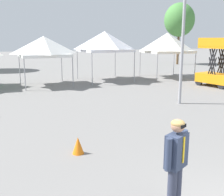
{
  "coord_description": "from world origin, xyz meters",
  "views": [
    {
      "loc": [
        -3.33,
        -2.29,
        3.08
      ],
      "look_at": [
        -0.37,
        5.38,
        1.3
      ],
      "focal_mm": 43.89,
      "sensor_mm": 36.0,
      "label": 1
    }
  ],
  "objects_px": {
    "canopy_tent_behind_right": "(167,43)",
    "scissor_lift": "(216,71)",
    "canopy_tent_far_left": "(44,46)",
    "traffic_cone_lot_center": "(78,145)",
    "person_foreground": "(176,161)",
    "tree_behind_tents_left": "(179,20)",
    "canopy_tent_behind_center": "(105,41)"
  },
  "relations": [
    {
      "from": "scissor_lift",
      "to": "traffic_cone_lot_center",
      "type": "distance_m",
      "value": 13.42
    },
    {
      "from": "canopy_tent_behind_right",
      "to": "traffic_cone_lot_center",
      "type": "relative_size",
      "value": 7.64
    },
    {
      "from": "canopy_tent_far_left",
      "to": "canopy_tent_behind_right",
      "type": "xyz_separation_m",
      "value": [
        9.68,
        0.45,
        0.18
      ]
    },
    {
      "from": "canopy_tent_behind_right",
      "to": "scissor_lift",
      "type": "relative_size",
      "value": 1.15
    },
    {
      "from": "traffic_cone_lot_center",
      "to": "scissor_lift",
      "type": "bearing_deg",
      "value": 33.36
    },
    {
      "from": "scissor_lift",
      "to": "canopy_tent_behind_right",
      "type": "bearing_deg",
      "value": 99.02
    },
    {
      "from": "canopy_tent_far_left",
      "to": "canopy_tent_behind_center",
      "type": "xyz_separation_m",
      "value": [
        4.48,
        0.69,
        0.3
      ]
    },
    {
      "from": "tree_behind_tents_left",
      "to": "traffic_cone_lot_center",
      "type": "distance_m",
      "value": 28.86
    },
    {
      "from": "canopy_tent_far_left",
      "to": "traffic_cone_lot_center",
      "type": "bearing_deg",
      "value": -93.59
    },
    {
      "from": "canopy_tent_behind_right",
      "to": "tree_behind_tents_left",
      "type": "relative_size",
      "value": 0.5
    },
    {
      "from": "canopy_tent_behind_right",
      "to": "scissor_lift",
      "type": "xyz_separation_m",
      "value": [
        0.77,
        -4.86,
        -1.75
      ]
    },
    {
      "from": "canopy_tent_behind_center",
      "to": "scissor_lift",
      "type": "xyz_separation_m",
      "value": [
        5.97,
        -5.1,
        -1.87
      ]
    },
    {
      "from": "canopy_tent_far_left",
      "to": "canopy_tent_behind_center",
      "type": "distance_m",
      "value": 4.55
    },
    {
      "from": "tree_behind_tents_left",
      "to": "person_foreground",
      "type": "bearing_deg",
      "value": -124.35
    },
    {
      "from": "canopy_tent_behind_right",
      "to": "person_foreground",
      "type": "distance_m",
      "value": 18.2
    },
    {
      "from": "person_foreground",
      "to": "scissor_lift",
      "type": "bearing_deg",
      "value": 45.88
    },
    {
      "from": "person_foreground",
      "to": "traffic_cone_lot_center",
      "type": "relative_size",
      "value": 3.77
    },
    {
      "from": "person_foreground",
      "to": "tree_behind_tents_left",
      "type": "xyz_separation_m",
      "value": [
        17.17,
        25.11,
        4.25
      ]
    },
    {
      "from": "canopy_tent_far_left",
      "to": "traffic_cone_lot_center",
      "type": "relative_size",
      "value": 6.93
    },
    {
      "from": "canopy_tent_far_left",
      "to": "canopy_tent_behind_right",
      "type": "relative_size",
      "value": 0.91
    },
    {
      "from": "canopy_tent_far_left",
      "to": "scissor_lift",
      "type": "distance_m",
      "value": 11.45
    },
    {
      "from": "canopy_tent_far_left",
      "to": "person_foreground",
      "type": "xyz_separation_m",
      "value": [
        0.19,
        -14.99,
        -1.55
      ]
    },
    {
      "from": "scissor_lift",
      "to": "traffic_cone_lot_center",
      "type": "bearing_deg",
      "value": -146.64
    },
    {
      "from": "canopy_tent_behind_center",
      "to": "scissor_lift",
      "type": "bearing_deg",
      "value": -40.55
    },
    {
      "from": "tree_behind_tents_left",
      "to": "canopy_tent_behind_right",
      "type": "bearing_deg",
      "value": -128.44
    },
    {
      "from": "scissor_lift",
      "to": "canopy_tent_far_left",
      "type": "bearing_deg",
      "value": 157.1
    },
    {
      "from": "canopy_tent_behind_center",
      "to": "tree_behind_tents_left",
      "type": "height_order",
      "value": "tree_behind_tents_left"
    },
    {
      "from": "canopy_tent_far_left",
      "to": "canopy_tent_behind_right",
      "type": "bearing_deg",
      "value": 2.64
    },
    {
      "from": "canopy_tent_behind_right",
      "to": "tree_behind_tents_left",
      "type": "bearing_deg",
      "value": 51.56
    },
    {
      "from": "canopy_tent_far_left",
      "to": "canopy_tent_behind_right",
      "type": "distance_m",
      "value": 9.69
    },
    {
      "from": "canopy_tent_behind_center",
      "to": "traffic_cone_lot_center",
      "type": "xyz_separation_m",
      "value": [
        -5.22,
        -12.47,
        -2.65
      ]
    },
    {
      "from": "person_foreground",
      "to": "tree_behind_tents_left",
      "type": "relative_size",
      "value": 0.24
    }
  ]
}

